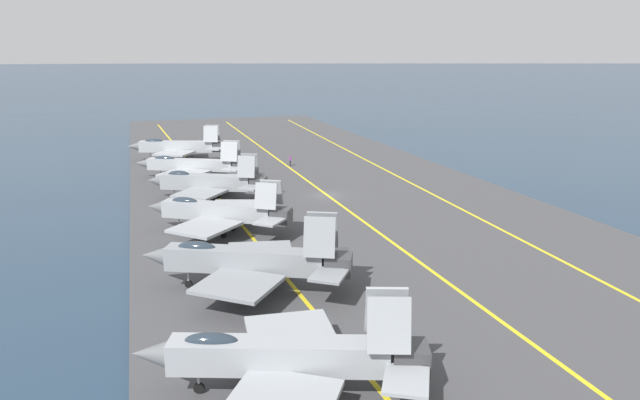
# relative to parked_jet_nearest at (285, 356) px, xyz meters

# --- Properties ---
(ground_plane) EXTENTS (2000.00, 2000.00, 0.00)m
(ground_plane) POSITION_rel_parked_jet_nearest_xyz_m (42.17, -16.59, -2.74)
(ground_plane) COLOR #23384C
(carrier_deck) EXTENTS (190.61, 49.70, 0.40)m
(carrier_deck) POSITION_rel_parked_jet_nearest_xyz_m (42.17, -16.59, -2.54)
(carrier_deck) COLOR #424244
(carrier_deck) RESTS_ON ground
(deck_stripe_foul_line) EXTENTS (171.41, 7.54, 0.01)m
(deck_stripe_foul_line) POSITION_rel_parked_jet_nearest_xyz_m (42.17, -30.25, -2.33)
(deck_stripe_foul_line) COLOR yellow
(deck_stripe_foul_line) RESTS_ON carrier_deck
(deck_stripe_centerline) EXTENTS (171.55, 0.36, 0.01)m
(deck_stripe_centerline) POSITION_rel_parked_jet_nearest_xyz_m (42.17, -16.59, -2.33)
(deck_stripe_centerline) COLOR yellow
(deck_stripe_centerline) RESTS_ON carrier_deck
(deck_stripe_edge_line) EXTENTS (171.35, 8.91, 0.01)m
(deck_stripe_edge_line) POSITION_rel_parked_jet_nearest_xyz_m (42.17, -2.92, -2.33)
(deck_stripe_edge_line) COLOR yellow
(deck_stripe_edge_line) RESTS_ON carrier_deck
(parked_jet_nearest) EXTENTS (13.28, 16.25, 6.15)m
(parked_jet_nearest) POSITION_rel_parked_jet_nearest_xyz_m (0.00, 0.00, 0.00)
(parked_jet_nearest) COLOR #93999E
(parked_jet_nearest) RESTS_ON carrier_deck
(parked_jet_second) EXTENTS (12.94, 16.74, 6.52)m
(parked_jet_second) POSITION_rel_parked_jet_nearest_xyz_m (14.55, -0.80, 0.23)
(parked_jet_second) COLOR gray
(parked_jet_second) RESTS_ON carrier_deck
(parked_jet_third) EXTENTS (13.73, 15.41, 5.88)m
(parked_jet_third) POSITION_rel_parked_jet_nearest_xyz_m (29.93, -0.79, 0.04)
(parked_jet_third) COLOR #93999E
(parked_jet_third) RESTS_ON carrier_deck
(parked_jet_fourth) EXTENTS (13.04, 15.53, 6.01)m
(parked_jet_fourth) POSITION_rel_parked_jet_nearest_xyz_m (44.36, -1.35, 0.01)
(parked_jet_fourth) COLOR gray
(parked_jet_fourth) RESTS_ON carrier_deck
(parked_jet_fifth) EXTENTS (13.88, 17.06, 5.89)m
(parked_jet_fifth) POSITION_rel_parked_jet_nearest_xyz_m (57.23, -0.80, -0.12)
(parked_jet_fifth) COLOR #9EA3A8
(parked_jet_fifth) RESTS_ON carrier_deck
(parked_jet_sixth) EXTENTS (12.32, 17.14, 6.24)m
(parked_jet_sixth) POSITION_rel_parked_jet_nearest_xyz_m (72.85, 0.09, 0.26)
(parked_jet_sixth) COLOR #9EA3A8
(parked_jet_sixth) RESTS_ON carrier_deck
(crew_purple_vest) EXTENTS (0.44, 0.37, 1.82)m
(crew_purple_vest) POSITION_rel_parked_jet_nearest_xyz_m (63.06, -17.11, -1.34)
(crew_purple_vest) COLOR #232328
(crew_purple_vest) RESTS_ON carrier_deck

